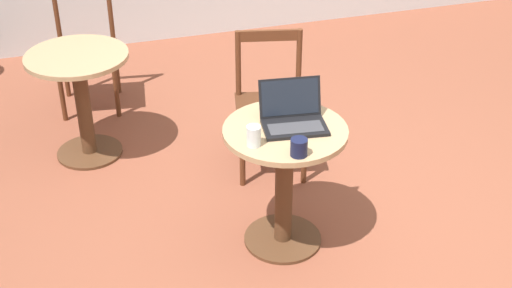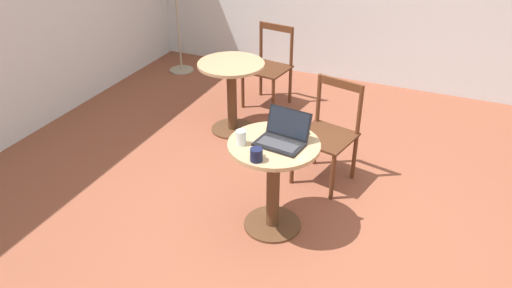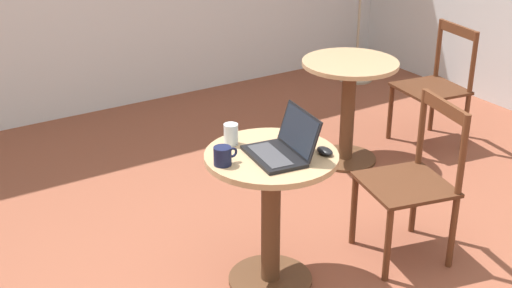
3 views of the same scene
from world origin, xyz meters
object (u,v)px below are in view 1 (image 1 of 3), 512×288
object	(u,v)px
chair_near_right	(270,104)
drinking_glass	(254,136)
chair_mid_right	(87,50)
cafe_table_near	(284,166)
cafe_table_mid	(81,87)
mug	(299,147)
mouse	(297,103)
laptop	(293,117)

from	to	relation	value
chair_near_right	drinking_glass	size ratio (longest dim) A/B	8.30
chair_near_right	chair_mid_right	bearing A→B (deg)	40.39
chair_mid_right	drinking_glass	size ratio (longest dim) A/B	8.30
cafe_table_near	chair_near_right	size ratio (longest dim) A/B	0.83
cafe_table_mid	mug	world-z (taller)	mug
chair_near_right	cafe_table_mid	bearing A→B (deg)	67.09
mouse	drinking_glass	distance (m)	0.47
chair_mid_right	laptop	size ratio (longest dim) A/B	2.45
chair_near_right	mug	distance (m)	1.12
cafe_table_near	cafe_table_mid	distance (m)	1.58
cafe_table_mid	drinking_glass	world-z (taller)	drinking_glass
chair_near_right	laptop	distance (m)	0.84
chair_mid_right	mug	size ratio (longest dim) A/B	7.26
cafe_table_mid	laptop	bearing A→B (deg)	-141.13
laptop	mug	distance (m)	0.29
cafe_table_near	cafe_table_mid	world-z (taller)	same
chair_near_right	drinking_glass	xyz separation A→B (m)	(-0.90, 0.39, 0.34)
chair_mid_right	mug	world-z (taller)	chair_mid_right
mug	drinking_glass	xyz separation A→B (m)	(0.15, 0.18, 0.01)
mouse	drinking_glass	xyz separation A→B (m)	(-0.32, 0.34, 0.04)
laptop	mug	bearing A→B (deg)	165.43
chair_near_right	mouse	bearing A→B (deg)	175.80
chair_near_right	chair_mid_right	distance (m)	1.59
drinking_glass	cafe_table_mid	bearing A→B (deg)	28.49
chair_mid_right	mouse	size ratio (longest dim) A/B	8.84
chair_near_right	mouse	size ratio (longest dim) A/B	8.84
mug	drinking_glass	world-z (taller)	drinking_glass
mouse	mug	distance (m)	0.50
chair_near_right	mug	size ratio (longest dim) A/B	7.26
chair_mid_right	mug	distance (m)	2.42
laptop	drinking_glass	distance (m)	0.29
cafe_table_near	laptop	size ratio (longest dim) A/B	2.03
chair_near_right	mug	xyz separation A→B (m)	(-1.05, 0.20, 0.34)
cafe_table_near	drinking_glass	size ratio (longest dim) A/B	6.88
cafe_table_near	mouse	bearing A→B (deg)	-32.98
cafe_table_near	drinking_glass	bearing A→B (deg)	117.42
mouse	mug	xyz separation A→B (m)	(-0.47, 0.16, 0.03)
mouse	chair_near_right	bearing A→B (deg)	-4.20
cafe_table_near	chair_mid_right	bearing A→B (deg)	22.95
chair_near_right	mouse	xyz separation A→B (m)	(-0.57, 0.04, 0.31)
laptop	mouse	world-z (taller)	laptop
chair_near_right	drinking_glass	world-z (taller)	chair_near_right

